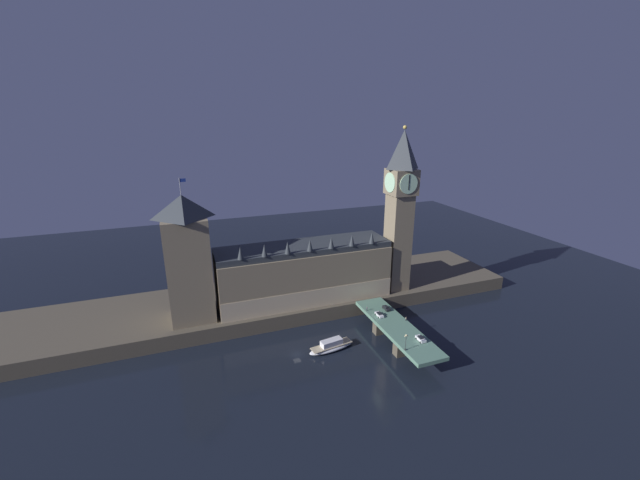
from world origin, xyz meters
TOP-DOWN VIEW (x-y plane):
  - ground_plane at (0.00, 0.00)m, footprint 400.00×400.00m
  - embankment at (0.00, 39.00)m, footprint 220.00×42.00m
  - parliament_hall at (12.62, 30.15)m, footprint 72.05×19.68m
  - clock_tower at (54.66, 26.11)m, footprint 11.39×11.50m
  - victoria_tower at (-32.67, 29.37)m, footprint 16.05×16.05m
  - bridge at (37.10, -5.00)m, footprint 11.69×46.00m
  - car_northbound_lead at (34.53, 3.63)m, footprint 1.91×4.38m
  - car_southbound_lead at (39.67, -16.56)m, footprint 2.00×4.15m
  - car_southbound_trail at (39.67, 7.31)m, footprint 1.87×4.00m
  - pedestrian_mid_walk at (42.24, -3.00)m, footprint 0.38×0.38m
  - pedestrian_far_rail at (31.95, 9.13)m, footprint 0.38×0.38m
  - street_lamp_near at (31.55, -19.72)m, footprint 1.34×0.60m
  - boat_upstream at (12.59, -1.54)m, footprint 18.25×7.48m

SIDE VIEW (x-z plane):
  - ground_plane at x=0.00m, z-range 0.00..0.00m
  - boat_upstream at x=12.59m, z-range -0.55..3.55m
  - embankment at x=0.00m, z-range 0.00..5.99m
  - bridge at x=37.10m, z-range 1.64..8.49m
  - car_northbound_lead at x=34.53m, z-range 6.80..8.22m
  - car_southbound_trail at x=39.67m, z-range 6.80..8.26m
  - car_southbound_lead at x=39.67m, z-range 6.80..8.38m
  - pedestrian_mid_walk at x=42.24m, z-range 6.89..8.51m
  - pedestrian_far_rail at x=31.95m, z-range 6.90..8.62m
  - street_lamp_near at x=31.55m, z-range 7.60..13.58m
  - parliament_hall at x=12.62m, z-range 3.56..32.61m
  - victoria_tower at x=-32.67m, z-range 3.13..57.39m
  - clock_tower at x=54.66m, z-range 8.11..79.17m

